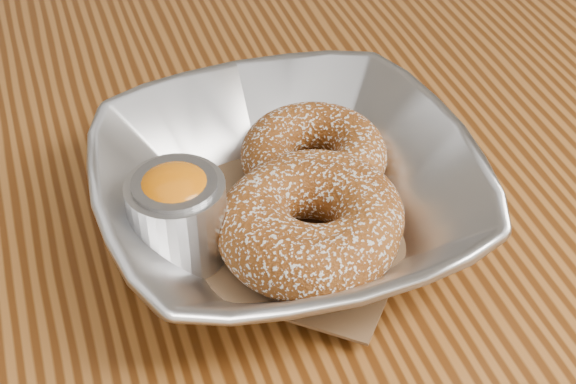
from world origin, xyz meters
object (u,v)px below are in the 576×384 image
object	(u,v)px
donut_front	(308,227)
donut_extra	(316,216)
serving_bowl	(288,196)
donut_back	(314,155)
ramekin	(178,214)

from	to	relation	value
donut_front	donut_extra	distance (m)	0.01
serving_bowl	donut_back	distance (m)	0.04
serving_bowl	donut_extra	bearing A→B (deg)	-66.40
serving_bowl	donut_front	bearing A→B (deg)	-86.09
donut_back	donut_extra	xyz separation A→B (m)	(-0.02, -0.05, 0.00)
donut_extra	serving_bowl	bearing A→B (deg)	113.60
donut_back	donut_front	distance (m)	0.07
donut_front	ramekin	size ratio (longest dim) A/B	1.77
donut_extra	ramekin	distance (m)	0.08
donut_back	donut_extra	size ratio (longest dim) A/B	0.90
donut_back	ramekin	size ratio (longest dim) A/B	1.54
ramekin	donut_extra	bearing A→B (deg)	-11.27
donut_back	ramekin	bearing A→B (deg)	-157.25
donut_back	donut_front	world-z (taller)	donut_front
serving_bowl	donut_extra	world-z (taller)	serving_bowl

